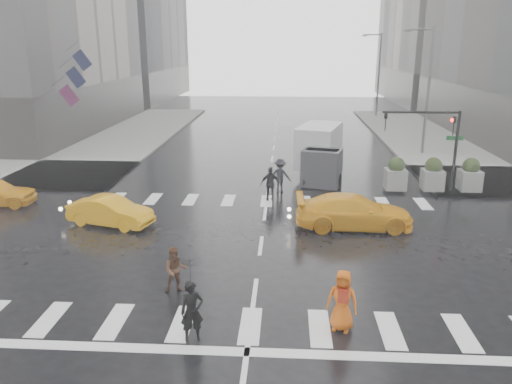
# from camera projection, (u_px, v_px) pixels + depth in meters

# --- Properties ---
(ground) EXTENTS (120.00, 120.00, 0.00)m
(ground) POSITION_uv_depth(u_px,v_px,m) (261.00, 246.00, 20.20)
(ground) COLOR black
(ground) RESTS_ON ground
(sidewalk_nw) EXTENTS (35.00, 35.00, 0.15)m
(sidewalk_nw) POSITION_uv_depth(u_px,v_px,m) (18.00, 150.00, 38.04)
(sidewalk_nw) COLOR slate
(sidewalk_nw) RESTS_ON ground
(road_markings) EXTENTS (18.00, 48.00, 0.01)m
(road_markings) POSITION_uv_depth(u_px,v_px,m) (261.00, 245.00, 20.20)
(road_markings) COLOR silver
(road_markings) RESTS_ON ground
(traffic_signal_pole) EXTENTS (4.45, 0.42, 4.50)m
(traffic_signal_pole) POSITION_uv_depth(u_px,v_px,m) (438.00, 135.00, 26.42)
(traffic_signal_pole) COLOR black
(traffic_signal_pole) RESTS_ON ground
(street_lamp_near) EXTENTS (2.15, 0.22, 9.00)m
(street_lamp_near) POSITION_uv_depth(u_px,v_px,m) (427.00, 86.00, 35.38)
(street_lamp_near) COLOR #59595B
(street_lamp_near) RESTS_ON ground
(street_lamp_far) EXTENTS (2.15, 0.22, 9.00)m
(street_lamp_far) POSITION_uv_depth(u_px,v_px,m) (378.00, 72.00, 54.52)
(street_lamp_far) COLOR #59595B
(street_lamp_far) RESTS_ON ground
(planter_west) EXTENTS (1.10, 1.10, 1.80)m
(planter_west) POSITION_uv_depth(u_px,v_px,m) (396.00, 174.00, 27.36)
(planter_west) COLOR slate
(planter_west) RESTS_ON ground
(planter_mid) EXTENTS (1.10, 1.10, 1.80)m
(planter_mid) POSITION_uv_depth(u_px,v_px,m) (433.00, 175.00, 27.25)
(planter_mid) COLOR slate
(planter_mid) RESTS_ON ground
(planter_east) EXTENTS (1.10, 1.10, 1.80)m
(planter_east) POSITION_uv_depth(u_px,v_px,m) (470.00, 175.00, 27.13)
(planter_east) COLOR slate
(planter_east) RESTS_ON ground
(flag_cluster) EXTENTS (2.87, 3.06, 4.69)m
(flag_cluster) POSITION_uv_depth(u_px,v_px,m) (72.00, 75.00, 37.16)
(flag_cluster) COLOR #59595B
(flag_cluster) RESTS_ON ground
(pedestrian_black) EXTENTS (1.24, 1.25, 2.43)m
(pedestrian_black) POSITION_uv_depth(u_px,v_px,m) (191.00, 288.00, 13.33)
(pedestrian_black) COLOR black
(pedestrian_black) RESTS_ON ground
(pedestrian_brown) EXTENTS (0.89, 0.77, 1.55)m
(pedestrian_brown) POSITION_uv_depth(u_px,v_px,m) (175.00, 270.00, 16.23)
(pedestrian_brown) COLOR #4F2E1C
(pedestrian_brown) RESTS_ON ground
(pedestrian_orange) EXTENTS (1.01, 0.81, 1.81)m
(pedestrian_orange) POSITION_uv_depth(u_px,v_px,m) (342.00, 300.00, 14.04)
(pedestrian_orange) COLOR #CE560E
(pedestrian_orange) RESTS_ON ground
(pedestrian_far_a) EXTENTS (1.10, 0.74, 1.79)m
(pedestrian_far_a) POSITION_uv_depth(u_px,v_px,m) (271.00, 184.00, 25.77)
(pedestrian_far_a) COLOR black
(pedestrian_far_a) RESTS_ON ground
(pedestrian_far_b) EXTENTS (1.32, 0.91, 1.86)m
(pedestrian_far_b) POSITION_uv_depth(u_px,v_px,m) (280.00, 175.00, 27.30)
(pedestrian_far_b) COLOR black
(pedestrian_far_b) RESTS_ON ground
(taxi_mid) EXTENTS (4.11, 2.36, 1.28)m
(taxi_mid) POSITION_uv_depth(u_px,v_px,m) (110.00, 211.00, 22.32)
(taxi_mid) COLOR #F5A40C
(taxi_mid) RESTS_ON ground
(taxi_rear) EXTENTS (4.59, 2.21, 1.49)m
(taxi_rear) POSITION_uv_depth(u_px,v_px,m) (354.00, 212.00, 21.99)
(taxi_rear) COLOR #F5A40C
(taxi_rear) RESTS_ON ground
(box_truck) EXTENTS (2.17, 5.79, 3.08)m
(box_truck) POSITION_uv_depth(u_px,v_px,m) (320.00, 151.00, 30.05)
(box_truck) COLOR #BCBCBE
(box_truck) RESTS_ON ground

